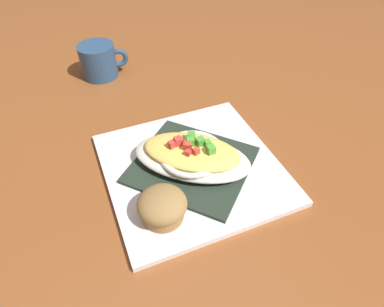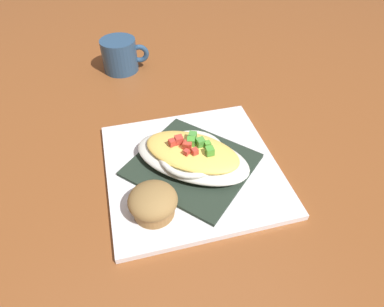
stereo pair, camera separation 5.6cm
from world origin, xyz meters
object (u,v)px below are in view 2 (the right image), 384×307
at_px(gratin_dish, 192,155).
at_px(coffee_mug, 120,57).
at_px(square_plate, 192,168).
at_px(muffin, 153,202).

distance_m(gratin_dish, coffee_mug, 0.39).
distance_m(square_plate, muffin, 0.12).
xyz_separation_m(gratin_dish, muffin, (0.08, -0.08, -0.00)).
bearing_deg(muffin, gratin_dish, 133.81).
bearing_deg(muffin, square_plate, 133.81).
distance_m(gratin_dish, muffin, 0.11).
bearing_deg(coffee_mug, gratin_dish, 10.99).
xyz_separation_m(square_plate, gratin_dish, (-0.00, 0.00, 0.03)).
xyz_separation_m(square_plate, coffee_mug, (-0.38, -0.07, 0.03)).
height_order(square_plate, gratin_dish, gratin_dish).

